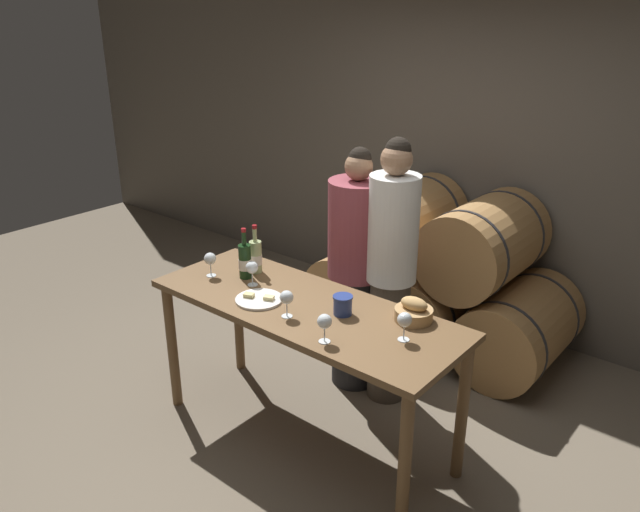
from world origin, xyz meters
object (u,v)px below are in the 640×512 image
at_px(blue_crock, 343,304).
at_px(wine_glass_center, 287,298).
at_px(bread_basket, 414,312).
at_px(wine_bottle_red, 245,261).
at_px(wine_glass_right, 325,322).
at_px(tasting_table, 304,323).
at_px(cheese_plate, 259,299).
at_px(wine_glass_far_right, 405,320).
at_px(person_left, 356,272).
at_px(person_right, 391,272).
at_px(wine_glass_left, 252,268).
at_px(wine_bottle_white, 256,256).
at_px(wine_glass_far_left, 210,259).

distance_m(blue_crock, wine_glass_center, 0.31).
bearing_deg(bread_basket, blue_crock, -150.97).
relative_size(wine_bottle_red, wine_glass_right, 2.09).
distance_m(tasting_table, wine_bottle_red, 0.57).
distance_m(cheese_plate, wine_glass_far_right, 0.89).
xyz_separation_m(person_left, cheese_plate, (-0.09, -0.81, 0.08)).
bearing_deg(tasting_table, cheese_plate, -151.77).
height_order(wine_glass_right, wine_glass_far_right, same).
bearing_deg(person_right, person_left, -179.97).
distance_m(person_right, wine_glass_left, 0.88).
xyz_separation_m(person_left, wine_bottle_white, (-0.39, -0.53, 0.17)).
height_order(wine_glass_left, wine_glass_far_right, same).
bearing_deg(tasting_table, wine_glass_right, -35.17).
bearing_deg(cheese_plate, wine_bottle_white, 137.28).
bearing_deg(wine_glass_far_left, wine_glass_left, 12.90).
relative_size(tasting_table, person_left, 1.13).
xyz_separation_m(wine_bottle_red, wine_glass_center, (0.54, -0.22, 0.00)).
bearing_deg(tasting_table, bread_basket, 22.28).
bearing_deg(wine_glass_far_right, wine_glass_center, -163.11).
bearing_deg(wine_glass_far_right, wine_glass_left, -178.73).
distance_m(person_right, bread_basket, 0.63).
height_order(wine_bottle_red, wine_bottle_white, wine_bottle_red).
xyz_separation_m(person_left, wine_glass_far_left, (-0.56, -0.75, 0.18)).
bearing_deg(tasting_table, person_left, 101.89).
relative_size(blue_crock, wine_glass_center, 0.72).
xyz_separation_m(person_right, bread_basket, (0.44, -0.45, 0.05)).
relative_size(person_right, bread_basket, 8.54).
distance_m(wine_glass_far_left, wine_glass_left, 0.30).
bearing_deg(bread_basket, wine_glass_center, -143.85).
distance_m(wine_bottle_red, wine_glass_far_right, 1.16).
bearing_deg(wine_glass_left, wine_bottle_white, 128.60).
height_order(wine_glass_left, wine_glass_right, same).
relative_size(person_right, wine_glass_far_left, 11.47).
height_order(tasting_table, wine_bottle_red, wine_bottle_red).
xyz_separation_m(wine_bottle_white, wine_glass_far_right, (1.17, -0.13, 0.01)).
height_order(wine_bottle_white, wine_glass_left, wine_bottle_white).
bearing_deg(wine_bottle_red, wine_glass_left, -25.11).
bearing_deg(blue_crock, wine_glass_far_left, -172.90).
distance_m(wine_bottle_white, cheese_plate, 0.42).
distance_m(wine_bottle_red, cheese_plate, 0.35).
relative_size(cheese_plate, wine_glass_far_left, 1.77).
xyz_separation_m(blue_crock, wine_glass_left, (-0.64, -0.05, 0.05)).
bearing_deg(wine_bottle_red, wine_glass_center, -21.82).
xyz_separation_m(tasting_table, wine_bottle_red, (-0.52, 0.05, 0.23)).
xyz_separation_m(wine_bottle_white, wine_glass_left, (0.12, -0.15, 0.01)).
distance_m(person_left, wine_bottle_white, 0.68).
relative_size(person_right, wine_bottle_white, 5.63).
distance_m(person_right, cheese_plate, 0.88).
bearing_deg(tasting_table, wine_glass_far_left, -174.41).
bearing_deg(cheese_plate, wine_glass_left, 145.21).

